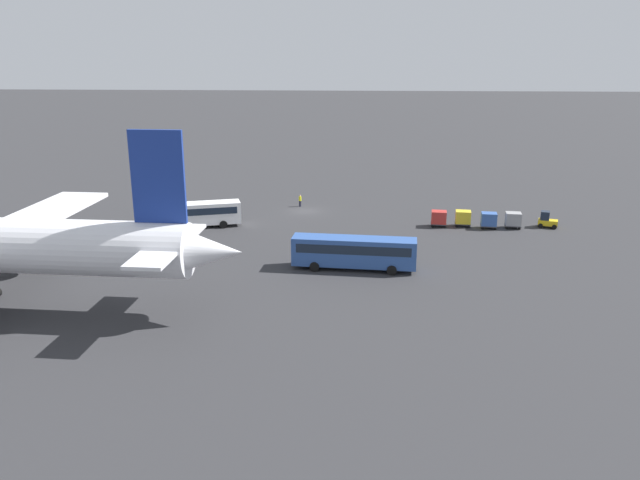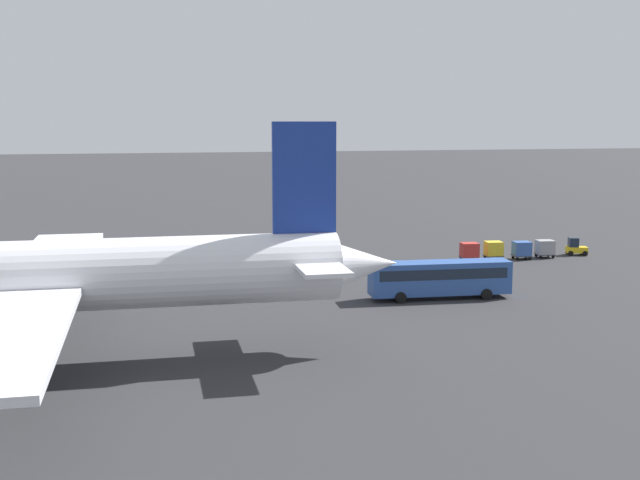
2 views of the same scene
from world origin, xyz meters
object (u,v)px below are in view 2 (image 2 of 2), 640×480
at_px(shuttle_bus_near, 191,259).
at_px(cargo_cart_yellow, 494,249).
at_px(airplane, 13,279).
at_px(cargo_cart_blue, 522,249).
at_px(worker_person, 289,246).
at_px(cargo_cart_red, 469,250).
at_px(shuttle_bus_far, 440,277).
at_px(cargo_cart_grey, 545,248).
at_px(baggage_tug, 575,247).

xyz_separation_m(shuttle_bus_near, cargo_cart_yellow, (-34.80, -2.78, -0.73)).
xyz_separation_m(airplane, shuttle_bus_near, (-13.49, -27.83, -4.04)).
bearing_deg(airplane, cargo_cart_blue, -148.07).
bearing_deg(cargo_cart_yellow, shuttle_bus_near, 4.56).
height_order(worker_person, cargo_cart_red, cargo_cart_red).
bearing_deg(airplane, shuttle_bus_far, -157.50).
distance_m(shuttle_bus_far, cargo_cart_blue, 23.94).
relative_size(worker_person, cargo_cart_yellow, 0.80).
bearing_deg(cargo_cart_red, cargo_cart_blue, 175.07).
bearing_deg(worker_person, cargo_cart_grey, 160.44).
bearing_deg(baggage_tug, shuttle_bus_far, 53.13).
height_order(airplane, worker_person, airplane).
distance_m(baggage_tug, worker_person, 34.13).
height_order(airplane, cargo_cart_red, airplane).
height_order(airplane, cargo_cart_blue, airplane).
bearing_deg(cargo_cart_blue, cargo_cart_grey, -174.11).
height_order(airplane, shuttle_bus_far, airplane).
distance_m(airplane, shuttle_bus_far, 36.96).
bearing_deg(cargo_cart_yellow, cargo_cart_grey, 175.36).
bearing_deg(cargo_cart_blue, airplane, 30.07).
distance_m(cargo_cart_grey, cargo_cart_yellow, 6.29).
bearing_deg(baggage_tug, worker_person, 1.27).
height_order(shuttle_bus_near, cargo_cart_yellow, shuttle_bus_near).
relative_size(cargo_cart_blue, cargo_cart_yellow, 1.00).
distance_m(airplane, baggage_tug, 66.79).
xyz_separation_m(shuttle_bus_near, worker_person, (-12.69, -12.35, -1.05)).
distance_m(airplane, cargo_cart_yellow, 57.36).
relative_size(baggage_tug, cargo_cart_blue, 1.24).
relative_size(shuttle_bus_near, cargo_cart_red, 5.74).
relative_size(baggage_tug, cargo_cart_grey, 1.24).
relative_size(shuttle_bus_near, shuttle_bus_far, 0.96).
height_order(shuttle_bus_near, baggage_tug, shuttle_bus_near).
distance_m(shuttle_bus_near, cargo_cart_red, 31.77).
height_order(baggage_tug, cargo_cart_yellow, baggage_tug).
distance_m(shuttle_bus_near, worker_person, 17.74).
bearing_deg(baggage_tug, cargo_cart_yellow, 18.52).
xyz_separation_m(worker_person, cargo_cart_blue, (-25.24, 10.40, 0.32)).
bearing_deg(shuttle_bus_far, baggage_tug, -139.62).
bearing_deg(cargo_cart_red, cargo_cart_yellow, -174.69).
bearing_deg(cargo_cart_grey, airplane, 28.88).
bearing_deg(cargo_cart_blue, cargo_cart_yellow, -14.88).
relative_size(cargo_cart_blue, cargo_cart_red, 1.00).
xyz_separation_m(shuttle_bus_far, cargo_cart_yellow, (-13.89, -17.65, -0.82)).
xyz_separation_m(baggage_tug, cargo_cart_blue, (7.60, 1.10, 0.25)).
bearing_deg(cargo_cart_grey, cargo_cart_blue, 5.89).
relative_size(worker_person, cargo_cart_grey, 0.80).
distance_m(worker_person, cargo_cart_yellow, 24.09).
bearing_deg(worker_person, cargo_cart_blue, 157.60).
distance_m(baggage_tug, cargo_cart_yellow, 10.74).
distance_m(airplane, cargo_cart_blue, 59.60).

